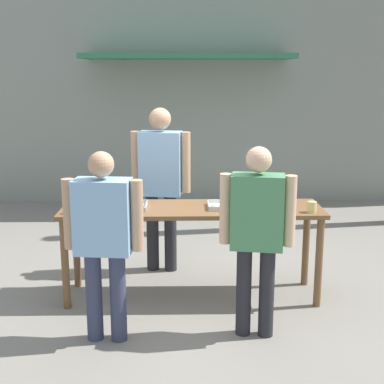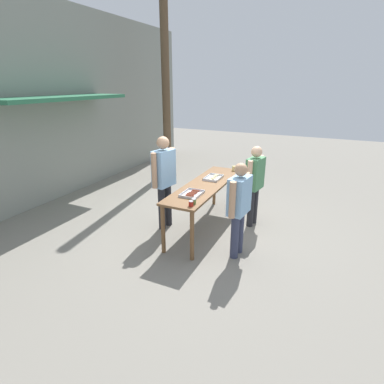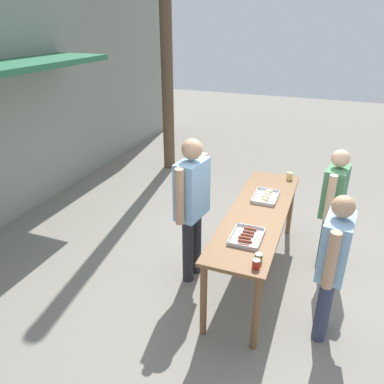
# 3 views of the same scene
# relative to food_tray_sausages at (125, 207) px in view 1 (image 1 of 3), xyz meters

# --- Properties ---
(ground_plane) EXTENTS (24.00, 24.00, 0.00)m
(ground_plane) POSITION_rel_food_tray_sausages_xyz_m (0.64, 0.01, -0.92)
(ground_plane) COLOR gray
(building_facade_back) EXTENTS (12.00, 1.11, 4.50)m
(building_facade_back) POSITION_rel_food_tray_sausages_xyz_m (0.64, 3.99, 1.34)
(building_facade_back) COLOR gray
(building_facade_back) RESTS_ON ground
(serving_table) EXTENTS (2.49, 0.66, 0.91)m
(serving_table) POSITION_rel_food_tray_sausages_xyz_m (0.64, 0.01, -0.13)
(serving_table) COLOR brown
(serving_table) RESTS_ON ground
(food_tray_sausages) EXTENTS (0.42, 0.32, 0.04)m
(food_tray_sausages) POSITION_rel_food_tray_sausages_xyz_m (0.00, 0.00, 0.00)
(food_tray_sausages) COLOR silver
(food_tray_sausages) RESTS_ON serving_table
(food_tray_buns) EXTENTS (0.44, 0.29, 0.05)m
(food_tray_buns) POSITION_rel_food_tray_sausages_xyz_m (1.02, -0.00, 0.00)
(food_tray_buns) COLOR silver
(food_tray_buns) RESTS_ON serving_table
(condiment_jar_mustard) EXTENTS (0.07, 0.07, 0.09)m
(condiment_jar_mustard) POSITION_rel_food_tray_sausages_xyz_m (-0.47, -0.20, 0.03)
(condiment_jar_mustard) COLOR #B22319
(condiment_jar_mustard) RESTS_ON serving_table
(condiment_jar_ketchup) EXTENTS (0.07, 0.07, 0.09)m
(condiment_jar_ketchup) POSITION_rel_food_tray_sausages_xyz_m (-0.37, -0.20, 0.03)
(condiment_jar_ketchup) COLOR #567A38
(condiment_jar_ketchup) RESTS_ON serving_table
(beer_cup) EXTENTS (0.09, 0.09, 0.10)m
(beer_cup) POSITION_rel_food_tray_sausages_xyz_m (1.75, -0.20, 0.04)
(beer_cup) COLOR #DBC67A
(beer_cup) RESTS_ON serving_table
(person_server_behind_table) EXTENTS (0.64, 0.31, 1.81)m
(person_server_behind_table) POSITION_rel_food_tray_sausages_xyz_m (0.32, 0.73, 0.16)
(person_server_behind_table) COLOR #232328
(person_server_behind_table) RESTS_ON ground
(person_customer_holding_hotdog) EXTENTS (0.64, 0.29, 1.58)m
(person_customer_holding_hotdog) POSITION_rel_food_tray_sausages_xyz_m (-0.08, -0.86, 0.01)
(person_customer_holding_hotdog) COLOR #333851
(person_customer_holding_hotdog) RESTS_ON ground
(person_customer_with_cup) EXTENTS (0.60, 0.30, 1.61)m
(person_customer_with_cup) POSITION_rel_food_tray_sausages_xyz_m (1.15, -0.80, 0.03)
(person_customer_with_cup) COLOR #232328
(person_customer_with_cup) RESTS_ON ground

